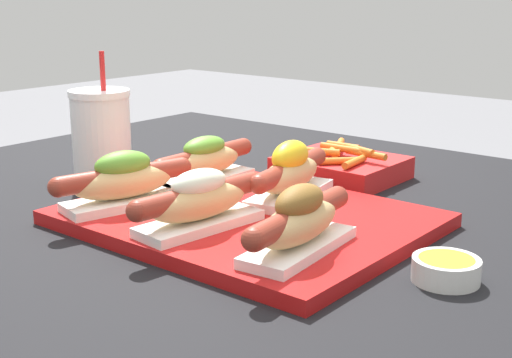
% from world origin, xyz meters
% --- Properties ---
extents(serving_tray, '(0.44, 0.34, 0.02)m').
position_xyz_m(serving_tray, '(0.03, 0.01, 0.72)').
color(serving_tray, '#B71414').
rests_on(serving_tray, patio_table).
extents(hot_dog_0, '(0.10, 0.20, 0.08)m').
position_xyz_m(hot_dog_0, '(-0.11, -0.08, 0.77)').
color(hot_dog_0, white).
rests_on(hot_dog_0, serving_tray).
extents(hot_dog_1, '(0.08, 0.20, 0.07)m').
position_xyz_m(hot_dog_1, '(0.03, -0.08, 0.77)').
color(hot_dog_1, white).
rests_on(hot_dog_1, serving_tray).
extents(hot_dog_2, '(0.08, 0.20, 0.08)m').
position_xyz_m(hot_dog_2, '(0.17, -0.07, 0.77)').
color(hot_dog_2, white).
rests_on(hot_dog_2, serving_tray).
extents(hot_dog_3, '(0.06, 0.20, 0.07)m').
position_xyz_m(hot_dog_3, '(-0.11, 0.08, 0.77)').
color(hot_dog_3, white).
rests_on(hot_dog_3, serving_tray).
extents(hot_dog_4, '(0.09, 0.20, 0.08)m').
position_xyz_m(hot_dog_4, '(0.03, 0.09, 0.77)').
color(hot_dog_4, white).
rests_on(hot_dog_4, serving_tray).
extents(sauce_bowl, '(0.07, 0.07, 0.03)m').
position_xyz_m(sauce_bowl, '(0.31, 0.00, 0.73)').
color(sauce_bowl, silver).
rests_on(sauce_bowl, patio_table).
extents(drink_cup, '(0.09, 0.09, 0.21)m').
position_xyz_m(drink_cup, '(-0.29, 0.03, 0.79)').
color(drink_cup, white).
rests_on(drink_cup, patio_table).
extents(fries_basket, '(0.18, 0.16, 0.06)m').
position_xyz_m(fries_basket, '(-0.01, 0.29, 0.74)').
color(fries_basket, red).
rests_on(fries_basket, patio_table).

